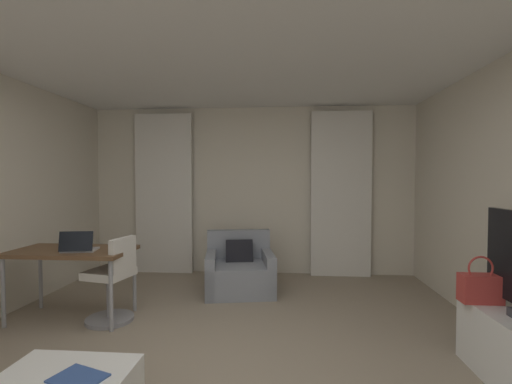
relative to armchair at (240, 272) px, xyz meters
name	(u,v)px	position (x,y,z in m)	size (l,w,h in m)	color
ground_plane	(214,380)	(0.07, -2.06, -0.26)	(12.00, 12.00, 0.00)	gray
wall_window	(251,190)	(0.07, 0.97, 1.04)	(5.12, 0.06, 2.60)	beige
ceiling	(213,16)	(0.07, -2.06, 2.37)	(5.12, 6.12, 0.06)	white
curtain_left_panel	(164,194)	(-1.31, 0.84, 0.99)	(0.90, 0.06, 2.50)	silver
curtain_right_panel	(341,194)	(1.44, 0.84, 0.99)	(0.90, 0.06, 2.50)	silver
armchair	(240,272)	(0.00, 0.00, 0.00)	(0.99, 0.94, 0.77)	gray
desk	(72,256)	(-1.64, -1.05, 0.41)	(1.21, 0.64, 0.74)	brown
desk_chair	(113,284)	(-1.19, -1.09, 0.13)	(0.48, 0.48, 0.88)	gray
laptop	(79,247)	(-1.51, -1.15, 0.52)	(0.36, 0.31, 0.22)	#ADADB2
magazine_open	(78,378)	(-0.55, -2.74, 0.12)	(0.33, 0.28, 0.01)	#335193
handbag_primary	(480,287)	(2.12, -1.70, 0.37)	(0.30, 0.14, 0.37)	#B73833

